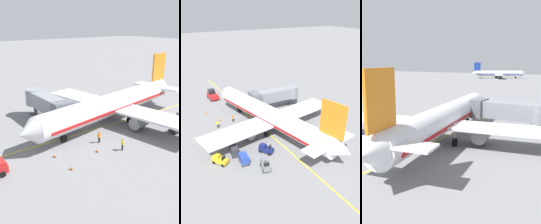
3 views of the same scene
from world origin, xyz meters
TOP-DOWN VIEW (x-y plane):
  - ground_plane at (0.00, 0.00)m, footprint 400.00×400.00m
  - gate_lead_in_line at (0.00, 0.00)m, footprint 0.24×80.00m
  - parked_airliner at (0.93, -1.62)m, footprint 30.45×37.22m
  - jet_bridge at (7.51, 7.67)m, footprint 12.87×3.50m
  - pushback_tractor at (-3.92, 21.69)m, footprint 2.23×4.41m
  - baggage_tug_lead at (-5.91, -12.28)m, footprint 1.82×2.72m
  - baggage_tug_trailing at (-11.68, -7.50)m, footprint 2.38×2.75m
  - baggage_tug_spare at (-3.71, -8.38)m, footprint 2.32×2.76m
  - baggage_cart_front at (-8.77, -6.42)m, footprint 1.52×2.96m
  - baggage_cart_second_in_train at (-8.28, -9.36)m, footprint 1.52×2.96m
  - ground_crew_wing_walker at (-4.33, 5.64)m, footprint 0.26×0.73m
  - ground_crew_loader at (-8.07, 4.54)m, footprint 0.72×0.32m
  - safety_cone_nose_left at (-8.17, 12.91)m, footprint 0.36×0.36m
  - safety_cone_nose_right at (-4.33, 13.01)m, footprint 0.36×0.36m
  - safety_cone_wing_tip at (-6.45, 7.69)m, footprint 0.36×0.36m

SIDE VIEW (x-z plane):
  - ground_plane at x=0.00m, z-range 0.00..0.00m
  - gate_lead_in_line at x=0.00m, z-range 0.00..0.01m
  - safety_cone_nose_left at x=-8.17m, z-range -0.01..0.58m
  - safety_cone_nose_right at x=-4.33m, z-range -0.01..0.58m
  - safety_cone_wing_tip at x=-6.45m, z-range -0.01..0.58m
  - baggage_tug_lead at x=-5.91m, z-range -0.10..1.52m
  - baggage_tug_trailing at x=-11.68m, z-range -0.10..1.52m
  - baggage_tug_spare at x=-3.71m, z-range -0.10..1.52m
  - baggage_cart_front at x=-8.77m, z-range 0.16..1.74m
  - baggage_cart_second_in_train at x=-8.28m, z-range 0.16..1.74m
  - ground_crew_wing_walker at x=-4.33m, z-range 0.11..1.80m
  - ground_crew_loader at x=-8.07m, z-range 0.11..1.80m
  - pushback_tractor at x=-3.92m, z-range -0.10..2.30m
  - parked_airliner at x=0.93m, z-range -2.13..8.50m
  - jet_bridge at x=7.51m, z-range 0.96..5.94m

